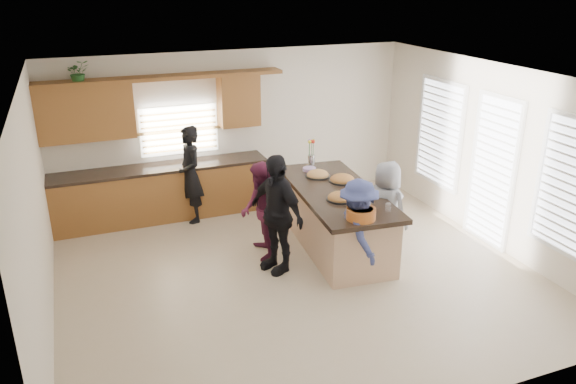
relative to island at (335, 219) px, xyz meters
name	(u,v)px	position (x,y,z in m)	size (l,w,h in m)	color
floor	(296,273)	(-0.90, -0.59, -0.45)	(6.50, 6.50, 0.00)	#C3AE91
room_shell	(297,146)	(-0.90, -0.59, 1.45)	(6.52, 6.02, 2.81)	silver
back_cabinetry	(157,168)	(-2.37, 2.14, 0.46)	(4.08, 0.66, 2.46)	brown
right_wall_glazing	(495,162)	(2.32, -0.73, 0.89)	(0.06, 4.00, 2.25)	white
island	(335,219)	(0.00, 0.00, 0.00)	(1.39, 2.79, 0.95)	tan
platter_front	(340,198)	(-0.13, -0.39, 0.52)	(0.41, 0.41, 0.17)	black
platter_mid	(342,180)	(0.25, 0.29, 0.53)	(0.43, 0.43, 0.17)	black
platter_back	(318,175)	(-0.02, 0.64, 0.52)	(0.40, 0.40, 0.16)	black
salad_bowl	(361,213)	(-0.18, -1.10, 0.58)	(0.40, 0.40, 0.15)	#C26223
clear_cup	(388,207)	(0.30, -1.00, 0.55)	(0.08, 0.08, 0.11)	white
plate_stack	(309,169)	(-0.03, 0.97, 0.52)	(0.22, 0.22, 0.05)	#AF8BCA
flower_vase	(311,152)	(0.12, 1.24, 0.73)	(0.14, 0.14, 0.45)	silver
potted_plant	(78,72)	(-3.43, 2.23, 2.14)	(0.34, 0.29, 0.37)	#296528
woman_left_back	(190,175)	(-1.87, 1.81, 0.39)	(0.61, 0.40, 1.68)	black
woman_left_mid	(261,211)	(-1.19, 0.09, 0.29)	(0.72, 0.56, 1.48)	#591A34
woman_left_front	(276,214)	(-1.11, -0.35, 0.42)	(1.02, 0.42, 1.74)	black
woman_right_back	(358,232)	(-0.19, -1.06, 0.29)	(0.96, 0.55, 1.49)	navy
woman_right_front	(386,208)	(0.60, -0.46, 0.28)	(0.72, 0.47, 1.47)	gray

